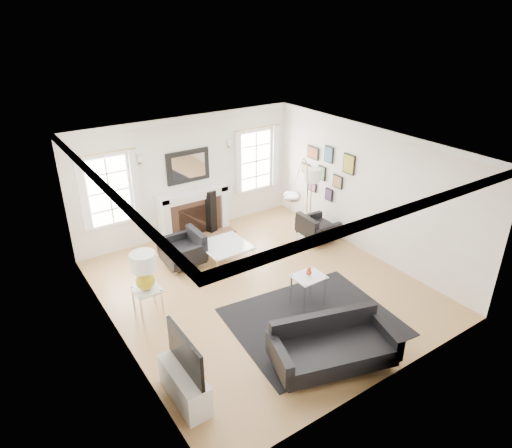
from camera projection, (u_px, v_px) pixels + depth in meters
floor at (261, 287)px, 8.89m from camera, size 6.00×6.00×0.00m
back_wall at (188, 176)px, 10.52m from camera, size 5.50×0.04×2.80m
front_wall at (390, 304)px, 6.04m from camera, size 5.50×0.04×2.80m
left_wall at (112, 267)px, 6.90m from camera, size 0.04×6.00×2.80m
right_wall at (368, 192)px, 9.66m from camera, size 0.04×6.00×2.80m
ceiling at (262, 148)px, 7.67m from camera, size 5.50×6.00×0.02m
crown_molding at (262, 151)px, 7.69m from camera, size 5.50×6.00×0.12m
fireplace at (194, 213)px, 10.74m from camera, size 1.70×0.69×1.11m
mantel_mirror at (188, 166)px, 10.38m from camera, size 1.05×0.07×0.75m
window_left at (109, 191)px, 9.53m from camera, size 1.24×0.15×1.62m
window_right at (256, 161)px, 11.38m from camera, size 1.24×0.15×1.62m
gallery_wall at (326, 169)px, 10.55m from camera, size 0.04×1.73×1.29m
tv_unit at (185, 381)px, 6.25m from camera, size 0.35×1.00×1.09m
area_rug at (313, 322)px, 7.92m from camera, size 2.95×2.55×0.01m
sofa at (332, 346)px, 6.87m from camera, size 2.02×1.33×0.61m
armchair_left at (185, 250)px, 9.54m from camera, size 0.81×0.89×0.59m
armchair_right at (316, 229)px, 10.49m from camera, size 0.79×0.87×0.56m
coffee_table at (225, 246)px, 9.59m from camera, size 0.95×0.95×0.42m
side_table_left at (147, 294)px, 7.97m from camera, size 0.47×0.47×0.51m
nesting_table at (308, 282)px, 8.18m from camera, size 0.55×0.47×0.61m
gourd_lamp at (144, 269)px, 7.75m from camera, size 0.44×0.44×0.71m
orange_vase at (309, 272)px, 8.09m from camera, size 0.10×0.10×0.16m
arc_floor_lamp at (300, 207)px, 9.23m from camera, size 1.67×1.54×2.36m
stick_floor_lamp at (312, 179)px, 10.07m from camera, size 0.35×0.35×1.73m
speaker_tower at (210, 212)px, 10.81m from camera, size 0.28×0.28×1.07m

